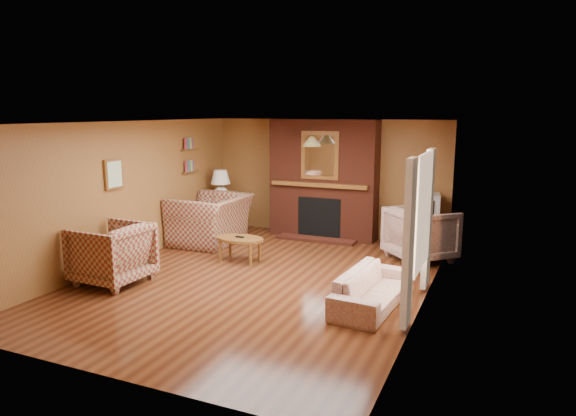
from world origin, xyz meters
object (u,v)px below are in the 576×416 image
at_px(plaid_armchair, 112,253).
at_px(table_lamp, 221,184).
at_px(tv_stand, 422,235).
at_px(side_table, 221,217).
at_px(floral_sofa, 373,288).
at_px(floral_armchair, 421,234).
at_px(plaid_loveseat, 211,220).
at_px(crt_tv, 424,208).
at_px(fireplace, 323,180).
at_px(coffee_table, 240,241).

xyz_separation_m(plaid_armchair, table_lamp, (-0.15, 3.47, 0.59)).
bearing_deg(tv_stand, plaid_armchair, -132.30).
bearing_deg(tv_stand, side_table, -171.13).
distance_m(side_table, tv_stand, 4.17).
relative_size(floral_sofa, table_lamp, 2.46).
relative_size(floral_sofa, floral_armchair, 1.64).
height_order(table_lamp, tv_stand, table_lamp).
height_order(plaid_loveseat, side_table, plaid_loveseat).
xyz_separation_m(tv_stand, crt_tv, (0.00, -0.01, 0.53)).
bearing_deg(crt_tv, table_lamp, -175.26).
height_order(floral_sofa, floral_armchair, floral_armchair).
bearing_deg(fireplace, tv_stand, -5.15).
xyz_separation_m(plaid_loveseat, side_table, (-0.25, 0.83, -0.14)).
distance_m(coffee_table, table_lamp, 2.32).
bearing_deg(tv_stand, table_lamp, -171.13).
distance_m(plaid_armchair, coffee_table, 2.13).
relative_size(floral_armchair, table_lamp, 1.50).
distance_m(fireplace, plaid_loveseat, 2.41).
height_order(plaid_loveseat, crt_tv, crt_tv).
relative_size(coffee_table, crt_tv, 1.37).
height_order(floral_sofa, side_table, side_table).
bearing_deg(plaid_loveseat, side_table, -164.29).
distance_m(floral_sofa, floral_armchair, 2.48).
distance_m(table_lamp, tv_stand, 4.24).
bearing_deg(table_lamp, crt_tv, 4.74).
relative_size(plaid_loveseat, side_table, 2.17).
xyz_separation_m(fireplace, coffee_table, (-0.71, -2.27, -0.81)).
bearing_deg(plaid_loveseat, crt_tv, 105.79).
relative_size(fireplace, plaid_armchair, 2.40).
distance_m(plaid_loveseat, crt_tv, 4.09).
bearing_deg(coffee_table, plaid_loveseat, 141.73).
bearing_deg(fireplace, plaid_armchair, -115.98).
bearing_deg(tv_stand, crt_tv, -85.95).
relative_size(plaid_loveseat, plaid_armchair, 1.44).
relative_size(plaid_loveseat, tv_stand, 2.68).
relative_size(tv_stand, crt_tv, 0.85).
bearing_deg(fireplace, floral_sofa, -60.64).
xyz_separation_m(plaid_armchair, floral_armchair, (4.08, 3.09, 0.01)).
bearing_deg(floral_armchair, fireplace, 23.17).
bearing_deg(crt_tv, plaid_armchair, -136.39).
height_order(side_table, crt_tv, crt_tv).
bearing_deg(floral_armchair, side_table, 41.32).
bearing_deg(table_lamp, coffee_table, -51.26).
bearing_deg(table_lamp, floral_sofa, -35.40).
bearing_deg(plaid_armchair, fireplace, 156.50).
bearing_deg(plaid_armchair, plaid_loveseat, -179.69).
relative_size(side_table, tv_stand, 1.24).
height_order(floral_armchair, tv_stand, floral_armchair).
distance_m(floral_armchair, coffee_table, 3.14).
bearing_deg(plaid_loveseat, table_lamp, -164.29).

